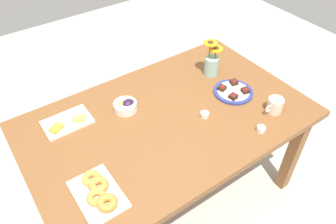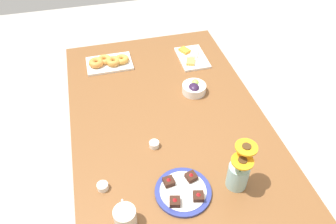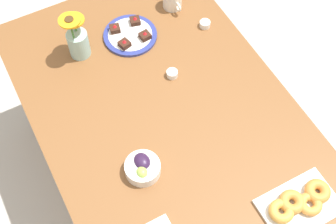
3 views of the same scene
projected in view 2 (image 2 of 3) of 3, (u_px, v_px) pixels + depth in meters
name	position (u px, v px, depth m)	size (l,w,h in m)	color
ground_plane	(168.00, 195.00, 2.23)	(6.00, 6.00, 0.00)	#B7B2A8
dining_table	(168.00, 129.00, 1.77)	(1.60, 1.00, 0.74)	brown
coffee_mug	(125.00, 217.00, 1.26)	(0.12, 0.09, 0.09)	silver
grape_bowl	(194.00, 88.00, 1.84)	(0.13, 0.13, 0.07)	white
cheese_platter	(192.00, 57.00, 2.10)	(0.26, 0.17, 0.03)	white
croissant_platter	(109.00, 62.00, 2.04)	(0.19, 0.28, 0.05)	white
jam_cup_honey	(103.00, 186.00, 1.39)	(0.05, 0.05, 0.03)	white
jam_cup_berry	(154.00, 144.00, 1.56)	(0.05, 0.05, 0.03)	white
dessert_plate	(183.00, 191.00, 1.38)	(0.24, 0.24, 0.05)	navy
flower_vase	(239.00, 173.00, 1.36)	(0.12, 0.11, 0.24)	#99C1B7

